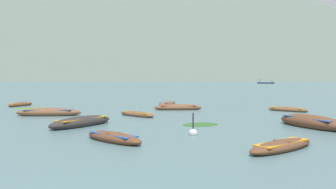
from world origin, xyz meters
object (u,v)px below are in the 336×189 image
object	(u,v)px
rowboat_3	(178,108)
rowboat_6	(20,105)
rowboat_11	(81,122)
ferry_0	(266,83)
rowboat_8	(167,104)
rowboat_10	(311,122)
rowboat_0	(49,113)
mooring_buoy	(193,133)
rowboat_4	(113,138)
rowboat_2	(137,114)
rowboat_7	(288,109)
rowboat_9	(282,146)

from	to	relation	value
rowboat_3	rowboat_6	size ratio (longest dim) A/B	1.29
rowboat_11	ferry_0	size ratio (longest dim) A/B	0.54
rowboat_8	rowboat_10	world-z (taller)	rowboat_10
rowboat_0	ferry_0	bearing A→B (deg)	71.24
rowboat_6	mooring_buoy	world-z (taller)	mooring_buoy
rowboat_4	ferry_0	size ratio (longest dim) A/B	0.39
rowboat_0	rowboat_6	size ratio (longest dim) A/B	1.44
rowboat_3	rowboat_10	size ratio (longest dim) A/B	0.87
rowboat_10	mooring_buoy	xyz separation A→B (m)	(-6.42, -2.87, -0.15)
rowboat_2	rowboat_11	world-z (taller)	rowboat_11
rowboat_8	mooring_buoy	size ratio (longest dim) A/B	3.21
mooring_buoy	rowboat_4	bearing A→B (deg)	-152.88
rowboat_4	rowboat_8	size ratio (longest dim) A/B	0.86
rowboat_7	mooring_buoy	size ratio (longest dim) A/B	2.71
rowboat_8	rowboat_10	distance (m)	17.24
rowboat_4	ferry_0	bearing A→B (deg)	74.31
rowboat_0	rowboat_3	bearing A→B (deg)	28.51
rowboat_3	rowboat_4	bearing A→B (deg)	-99.90
rowboat_9	rowboat_6	bearing A→B (deg)	133.68
rowboat_2	mooring_buoy	xyz separation A→B (m)	(3.57, -8.00, -0.03)
rowboat_6	ferry_0	xyz separation A→B (m)	(59.26, 148.82, 0.30)
rowboat_3	rowboat_9	size ratio (longest dim) A/B	1.21
rowboat_0	mooring_buoy	size ratio (longest dim) A/B	4.06
rowboat_7	rowboat_10	bearing A→B (deg)	-99.60
rowboat_7	mooring_buoy	world-z (taller)	mooring_buoy
rowboat_0	rowboat_9	size ratio (longest dim) A/B	1.36
rowboat_7	rowboat_8	bearing A→B (deg)	148.60
rowboat_10	rowboat_9	bearing A→B (deg)	-118.64
rowboat_4	rowboat_9	xyz separation A→B (m)	(6.45, -1.48, -0.01)
rowboat_3	rowboat_9	xyz separation A→B (m)	(3.87, -16.26, -0.04)
rowboat_10	ferry_0	distance (m)	166.65
rowboat_7	rowboat_8	xyz separation A→B (m)	(-9.79, 5.98, 0.01)
rowboat_6	rowboat_9	world-z (taller)	rowboat_6
ferry_0	rowboat_9	bearing A→B (deg)	-103.50
mooring_buoy	rowboat_3	bearing A→B (deg)	93.35
mooring_buoy	rowboat_2	bearing A→B (deg)	114.07
rowboat_3	rowboat_8	size ratio (longest dim) A/B	1.13
rowboat_3	rowboat_7	bearing A→B (deg)	-6.78
rowboat_6	ferry_0	world-z (taller)	ferry_0
rowboat_10	rowboat_3	bearing A→B (deg)	125.15
rowboat_9	mooring_buoy	xyz separation A→B (m)	(-3.11, 3.19, -0.04)
rowboat_3	mooring_buoy	world-z (taller)	mooring_buoy
rowboat_0	rowboat_6	bearing A→B (deg)	125.26
rowboat_0	rowboat_4	size ratio (longest dim) A/B	1.46
rowboat_4	rowboat_6	xyz separation A→B (m)	(-12.35, 18.21, -0.01)
ferry_0	rowboat_3	bearing A→B (deg)	-106.23
rowboat_11	ferry_0	bearing A→B (deg)	73.04
rowboat_9	rowboat_2	bearing A→B (deg)	120.84
rowboat_7	rowboat_10	xyz separation A→B (m)	(-1.55, -9.16, 0.12)
rowboat_0	ferry_0	size ratio (longest dim) A/B	0.56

